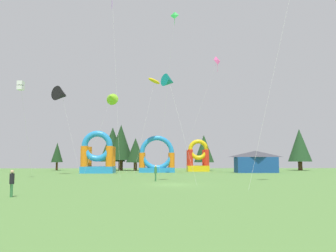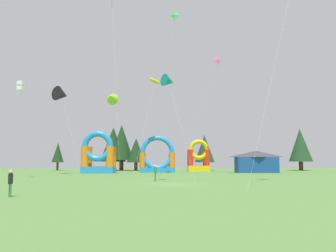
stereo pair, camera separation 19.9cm
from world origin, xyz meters
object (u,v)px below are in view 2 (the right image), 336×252
(kite_green_diamond, at_px, (174,18))
(inflatable_yellow_castle, at_px, (157,160))
(kite_white_box, at_px, (21,86))
(person_near_camera, at_px, (155,172))
(inflatable_blue_arch, at_px, (198,160))
(kite_yellow_parafoil, at_px, (154,81))
(festival_tent, at_px, (256,162))
(kite_black_delta, at_px, (62,95))
(kite_lime_delta, at_px, (111,98))
(kite_pink_diamond, at_px, (218,61))
(person_far_side, at_px, (10,181))
(inflatable_red_slide, at_px, (98,158))
(kite_teal_delta, at_px, (169,81))

(kite_green_diamond, relative_size, inflatable_yellow_castle, 3.64)
(kite_white_box, distance_m, kite_green_diamond, 23.58)
(person_near_camera, height_order, inflatable_blue_arch, inflatable_blue_arch)
(kite_yellow_parafoil, relative_size, inflatable_yellow_castle, 2.46)
(kite_white_box, xyz_separation_m, festival_tent, (34.21, 18.88, -9.34))
(kite_black_delta, height_order, kite_yellow_parafoil, kite_yellow_parafoil)
(kite_yellow_parafoil, height_order, person_near_camera, kite_yellow_parafoil)
(inflatable_yellow_castle, bearing_deg, kite_lime_delta, -144.31)
(kite_lime_delta, distance_m, kite_white_box, 17.67)
(kite_pink_diamond, bearing_deg, kite_green_diamond, -129.43)
(person_far_side, distance_m, festival_tent, 47.18)
(kite_pink_diamond, distance_m, kite_green_diamond, 13.29)
(festival_tent, bearing_deg, inflatable_red_slide, -178.03)
(festival_tent, bearing_deg, kite_yellow_parafoil, -169.24)
(person_near_camera, bearing_deg, inflatable_blue_arch, 152.55)
(kite_pink_diamond, height_order, person_far_side, kite_pink_diamond)
(kite_lime_delta, bearing_deg, person_far_side, -92.52)
(kite_black_delta, distance_m, inflatable_blue_arch, 28.99)
(kite_lime_delta, distance_m, festival_tent, 27.60)
(kite_pink_diamond, xyz_separation_m, kite_lime_delta, (-18.22, -1.80, -6.91))
(festival_tent, bearing_deg, kite_black_delta, -165.14)
(kite_green_diamond, bearing_deg, festival_tent, 38.09)
(kite_teal_delta, bearing_deg, person_far_side, -127.39)
(kite_lime_delta, relative_size, festival_tent, 1.92)
(kite_yellow_parafoil, relative_size, inflatable_blue_arch, 2.61)
(kite_lime_delta, height_order, festival_tent, kite_lime_delta)
(kite_black_delta, bearing_deg, inflatable_yellow_castle, 35.22)
(kite_teal_delta, bearing_deg, kite_white_box, 160.10)
(kite_black_delta, height_order, inflatable_yellow_castle, kite_black_delta)
(kite_teal_delta, height_order, person_far_side, kite_teal_delta)
(kite_lime_delta, relative_size, kite_black_delta, 1.03)
(inflatable_red_slide, bearing_deg, kite_green_diamond, -40.91)
(kite_lime_delta, bearing_deg, kite_green_diamond, -38.66)
(kite_green_diamond, relative_size, kite_yellow_parafoil, 1.48)
(inflatable_blue_arch, bearing_deg, kite_white_box, -134.01)
(kite_pink_diamond, bearing_deg, inflatable_red_slide, 177.23)
(person_far_side, relative_size, inflatable_yellow_castle, 0.25)
(kite_black_delta, bearing_deg, festival_tent, 14.86)
(festival_tent, bearing_deg, kite_pink_diamond, -164.37)
(kite_black_delta, distance_m, kite_yellow_parafoil, 15.31)
(person_near_camera, bearing_deg, kite_lime_delta, -171.55)
(inflatable_yellow_castle, bearing_deg, kite_pink_diamond, -19.39)
(kite_yellow_parafoil, xyz_separation_m, inflatable_yellow_castle, (0.52, 5.19, -13.24))
(person_far_side, bearing_deg, kite_white_box, -20.28)
(kite_lime_delta, distance_m, inflatable_blue_arch, 21.52)
(kite_green_diamond, height_order, person_near_camera, kite_green_diamond)
(person_near_camera, relative_size, person_far_side, 1.03)
(kite_pink_diamond, height_order, inflatable_red_slide, kite_pink_diamond)
(kite_green_diamond, bearing_deg, inflatable_red_slide, 139.09)
(person_far_side, bearing_deg, kite_pink_diamond, -68.97)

